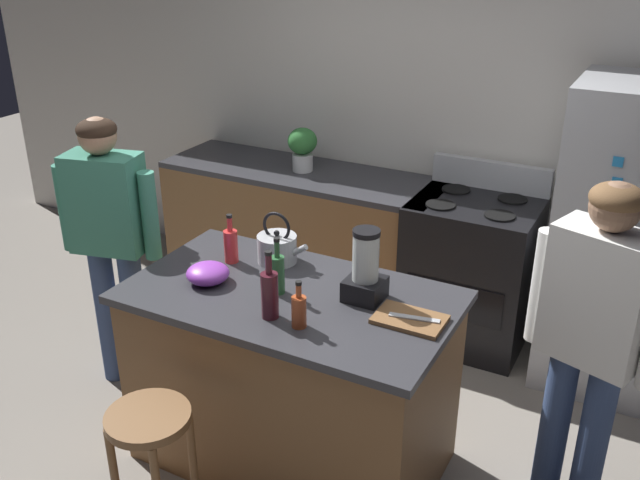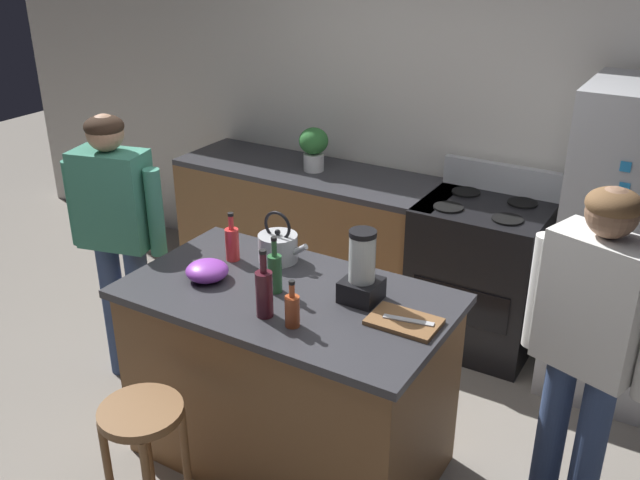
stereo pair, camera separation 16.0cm
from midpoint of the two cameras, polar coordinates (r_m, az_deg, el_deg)
ground_plane at (r=3.83m, az=-1.16°, el=-16.91°), size 14.00×14.00×0.00m
back_wall at (r=4.78m, az=11.34°, el=9.76°), size 8.00×0.10×2.70m
kitchen_island at (r=3.53m, az=-1.23°, el=-11.06°), size 1.53×0.87×0.95m
back_counter_run at (r=5.04m, az=0.40°, el=0.51°), size 2.00×0.64×0.95m
stove_range at (r=4.58m, az=13.70°, el=-2.72°), size 0.76×0.65×1.13m
person_by_island_left at (r=4.05m, az=-15.03°, el=1.09°), size 0.59×0.31×1.61m
person_by_sink_right at (r=3.11m, az=22.36°, el=-7.25°), size 0.59×0.33×1.63m
bar_stool at (r=3.19m, az=-12.63°, el=-15.28°), size 0.36×0.36×0.67m
potted_plant at (r=4.82m, az=0.44°, el=7.59°), size 0.20×0.20×0.30m
blender_appliance at (r=3.16m, az=4.86°, el=-2.57°), size 0.17×0.17×0.34m
bottle_soda at (r=3.56m, az=-5.85°, el=-0.24°), size 0.07×0.07×0.26m
bottle_wine at (r=3.04m, az=-3.03°, el=-4.24°), size 0.08×0.08×0.32m
bottle_olive_oil at (r=3.24m, az=-2.26°, el=-2.61°), size 0.07×0.07×0.28m
bottle_cooking_sauce at (r=2.98m, az=-0.72°, el=-5.68°), size 0.06×0.06×0.22m
mixing_bowl at (r=3.40m, az=-7.79°, el=-2.49°), size 0.21×0.21×0.09m
tea_kettle at (r=3.54m, az=-2.11°, el=-0.52°), size 0.28×0.20×0.27m
cutting_board at (r=3.06m, az=8.31°, el=-6.57°), size 0.30×0.20×0.02m
chef_knife at (r=3.05m, az=8.68°, el=-6.46°), size 0.22×0.07×0.01m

